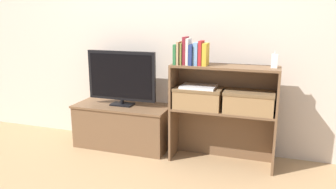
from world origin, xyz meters
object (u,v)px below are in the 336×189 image
tv (121,77)px  laptop (198,87)px  book_mustard (206,54)px  book_navy (192,55)px  tv_stand (123,125)px  book_ivory (189,51)px  storage_basket_right (249,101)px  book_maroon (185,51)px  storage_basket_left (198,97)px  book_tan (180,53)px  book_crimson (201,53)px  baby_monitor (274,61)px  book_skyblue (197,54)px  book_forest (177,54)px  book_olive (182,54)px

tv → laptop: tv is taller
tv → book_mustard: 0.90m
book_navy → book_mustard: bearing=0.0°
tv → book_mustard: size_ratio=3.73×
tv_stand → book_ivory: size_ratio=4.21×
storage_basket_right → tv_stand: bearing=176.5°
tv_stand → book_ivory: 1.06m
tv → book_ivory: (0.70, -0.10, 0.28)m
tv_stand → book_mustard: book_mustard is taller
book_maroon → book_navy: book_maroon is taller
storage_basket_left → laptop: size_ratio=1.37×
book_tan → book_ivory: book_ivory is taller
book_crimson → baby_monitor: size_ratio=1.46×
book_skyblue → book_mustard: (0.08, 0.00, -0.00)m
book_forest → book_navy: (0.14, 0.00, 0.00)m
book_skyblue → baby_monitor: size_ratio=1.35×
tv_stand → book_maroon: book_maroon is taller
book_tan → laptop: bearing=7.2°
tv → book_forest: bearing=-9.1°
tv_stand → book_forest: bearing=-9.3°
book_maroon → book_crimson: book_maroon is taller
book_forest → book_crimson: book_crimson is taller
tv → storage_basket_left: tv is taller
tv_stand → book_ivory: book_ivory is taller
storage_basket_right → laptop: laptop is taller
book_mustard → baby_monitor: (0.56, 0.04, -0.04)m
laptop → tv_stand: bearing=174.5°
book_tan → book_navy: bearing=0.0°
book_forest → book_mustard: size_ratio=0.92×
tv_stand → storage_basket_left: (0.79, -0.08, 0.38)m
book_ivory → book_maroon: bearing=180.0°
tv → storage_basket_right: size_ratio=1.68×
tv_stand → book_tan: size_ratio=4.83×
tv_stand → laptop: bearing=-5.5°
book_maroon → book_crimson: (0.14, 0.00, -0.02)m
book_olive → storage_basket_right: (0.59, 0.02, -0.38)m
book_forest → book_skyblue: 0.18m
book_olive → baby_monitor: size_ratio=1.31×
book_mustard → storage_basket_left: bearing=160.8°
book_navy → book_skyblue: (0.04, 0.00, 0.01)m
tv → book_tan: (0.62, -0.10, 0.27)m
baby_monitor → book_forest: bearing=-177.5°
book_ivory → book_tan: bearing=180.0°
tv_stand → storage_basket_right: (1.23, -0.08, 0.38)m
tv_stand → book_navy: (0.73, -0.10, 0.76)m
storage_basket_left → laptop: laptop is taller
tv → storage_basket_right: (1.23, -0.07, -0.12)m
book_maroon → book_crimson: 0.14m
tv → storage_basket_right: bearing=-3.4°
storage_basket_left → tv_stand: bearing=174.5°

